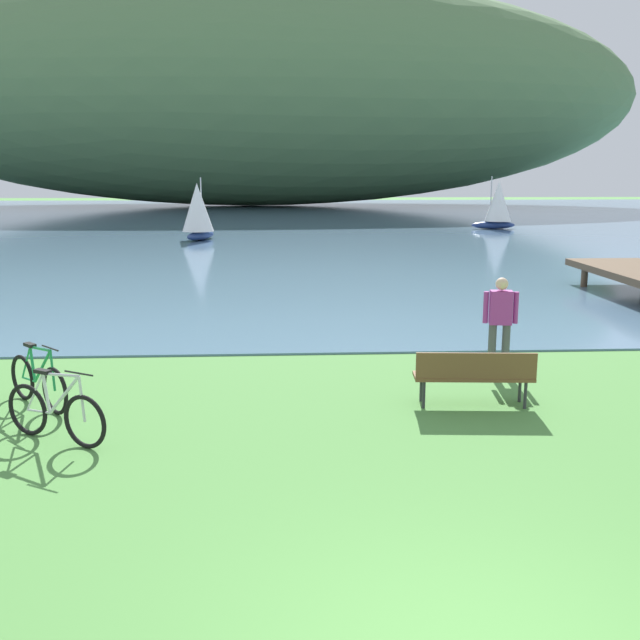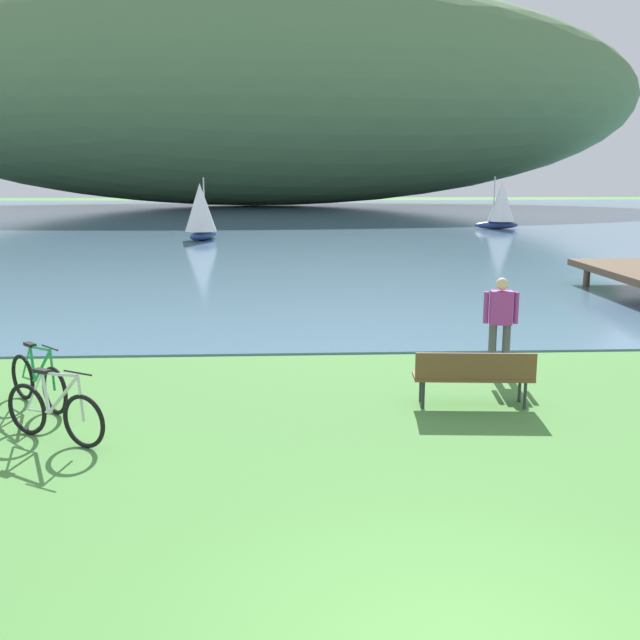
{
  "view_description": "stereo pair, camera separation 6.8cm",
  "coord_description": "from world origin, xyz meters",
  "px_view_note": "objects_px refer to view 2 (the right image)",
  "views": [
    {
      "loc": [
        -1.35,
        -4.52,
        3.51
      ],
      "look_at": [
        -0.67,
        7.84,
        1.0
      ],
      "focal_mm": 40.99,
      "sensor_mm": 36.0,
      "label": 1
    },
    {
      "loc": [
        -1.28,
        -4.53,
        3.51
      ],
      "look_at": [
        -0.67,
        7.84,
        1.0
      ],
      "focal_mm": 40.99,
      "sensor_mm": 36.0,
      "label": 2
    }
  ],
  "objects_px": {
    "sailboat_nearest_to_shore": "(201,211)",
    "sailboat_mid_bay": "(501,204)",
    "bicycle_leaning_near_bench": "(38,381)",
    "park_bench_near_camera": "(474,374)",
    "bicycle_beside_path": "(55,412)",
    "person_at_shoreline": "(500,319)"
  },
  "relations": [
    {
      "from": "bicycle_leaning_near_bench",
      "to": "person_at_shoreline",
      "type": "bearing_deg",
      "value": 11.53
    },
    {
      "from": "bicycle_beside_path",
      "to": "sailboat_nearest_to_shore",
      "type": "height_order",
      "value": "sailboat_nearest_to_shore"
    },
    {
      "from": "person_at_shoreline",
      "to": "sailboat_nearest_to_shore",
      "type": "xyz_separation_m",
      "value": [
        -8.07,
        25.79,
        0.57
      ]
    },
    {
      "from": "sailboat_nearest_to_shore",
      "to": "person_at_shoreline",
      "type": "bearing_deg",
      "value": -72.63
    },
    {
      "from": "bicycle_leaning_near_bench",
      "to": "sailboat_nearest_to_shore",
      "type": "height_order",
      "value": "sailboat_nearest_to_shore"
    },
    {
      "from": "bicycle_beside_path",
      "to": "person_at_shoreline",
      "type": "distance_m",
      "value": 7.52
    },
    {
      "from": "park_bench_near_camera",
      "to": "sailboat_mid_bay",
      "type": "height_order",
      "value": "sailboat_mid_bay"
    },
    {
      "from": "bicycle_leaning_near_bench",
      "to": "sailboat_mid_bay",
      "type": "xyz_separation_m",
      "value": [
        17.21,
        34.22,
        1.16
      ]
    },
    {
      "from": "bicycle_beside_path",
      "to": "person_at_shoreline",
      "type": "xyz_separation_m",
      "value": [
        6.85,
        3.05,
        0.58
      ]
    },
    {
      "from": "bicycle_beside_path",
      "to": "person_at_shoreline",
      "type": "height_order",
      "value": "person_at_shoreline"
    },
    {
      "from": "sailboat_nearest_to_shore",
      "to": "sailboat_mid_bay",
      "type": "height_order",
      "value": "sailboat_mid_bay"
    },
    {
      "from": "bicycle_leaning_near_bench",
      "to": "sailboat_mid_bay",
      "type": "bearing_deg",
      "value": 63.3
    },
    {
      "from": "sailboat_mid_bay",
      "to": "sailboat_nearest_to_shore",
      "type": "bearing_deg",
      "value": -158.76
    },
    {
      "from": "bicycle_beside_path",
      "to": "sailboat_nearest_to_shore",
      "type": "relative_size",
      "value": 0.48
    },
    {
      "from": "bicycle_leaning_near_bench",
      "to": "sailboat_nearest_to_shore",
      "type": "bearing_deg",
      "value": 91.09
    },
    {
      "from": "park_bench_near_camera",
      "to": "person_at_shoreline",
      "type": "xyz_separation_m",
      "value": [
        0.95,
        1.89,
        0.46
      ]
    },
    {
      "from": "bicycle_beside_path",
      "to": "park_bench_near_camera",
      "type": "bearing_deg",
      "value": 11.11
    },
    {
      "from": "bicycle_leaning_near_bench",
      "to": "sailboat_mid_bay",
      "type": "height_order",
      "value": "sailboat_mid_bay"
    },
    {
      "from": "park_bench_near_camera",
      "to": "bicycle_leaning_near_bench",
      "type": "distance_m",
      "value": 6.61
    },
    {
      "from": "sailboat_nearest_to_shore",
      "to": "sailboat_mid_bay",
      "type": "xyz_separation_m",
      "value": [
        17.73,
        6.89,
        0.01
      ]
    },
    {
      "from": "park_bench_near_camera",
      "to": "bicycle_leaning_near_bench",
      "type": "height_order",
      "value": "bicycle_leaning_near_bench"
    },
    {
      "from": "bicycle_beside_path",
      "to": "person_at_shoreline",
      "type": "relative_size",
      "value": 0.91
    }
  ]
}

